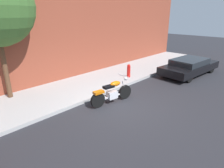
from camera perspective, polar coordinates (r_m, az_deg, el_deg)
The scene contains 6 objects.
ground_plane at distance 8.19m, azimuth 2.63°, elevation -6.71°, with size 60.00×60.00×0.00m, color #28282D.
sidewalk at distance 10.16m, azimuth -9.92°, elevation -1.09°, with size 23.77×3.15×0.14m, color #B0B0B0.
building_facade at distance 11.04m, azimuth -17.39°, elevation 21.69°, with size 23.77×0.50×8.32m, color brown.
motorcycle at distance 8.36m, azimuth -0.03°, elevation -2.61°, with size 2.11×0.75×1.14m.
parked_car_black at distance 13.22m, azimuth 21.79°, elevation 4.91°, with size 4.62×2.16×1.03m.
fire_hydrant at distance 11.45m, azimuth 4.90°, elevation 3.59°, with size 0.20×0.20×0.91m.
Camera 1 is at (-5.53, -4.78, 3.68)m, focal length 31.16 mm.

